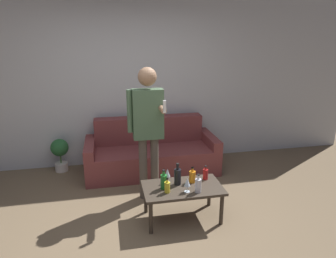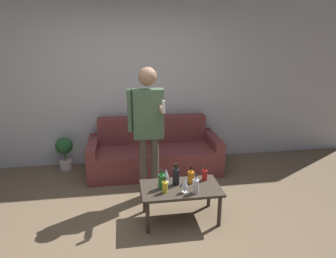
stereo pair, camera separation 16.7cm
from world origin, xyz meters
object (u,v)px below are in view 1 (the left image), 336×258
Objects in this scene: bottle_orange at (164,181)px; coffee_table at (183,191)px; person_standing_front at (148,122)px; couch at (151,153)px.

coffee_table is at bearing -0.60° from bottle_orange.
bottle_orange is (-0.22, 0.00, 0.14)m from coffee_table.
person_standing_front is (-0.09, 0.56, 0.53)m from bottle_orange.
couch is at bearing 79.19° from person_standing_front.
bottle_orange is (-0.07, -1.39, 0.21)m from couch.
couch is 8.83× the size of bottle_orange.
person_standing_front is at bearing 118.53° from coffee_table.
coffee_table is at bearing -61.47° from person_standing_front.
couch is at bearing 87.11° from bottle_orange.
couch is at bearing 95.96° from coffee_table.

